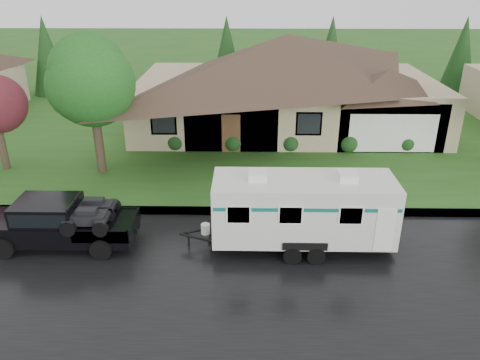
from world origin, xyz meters
name	(u,v)px	position (x,y,z in m)	size (l,w,h in m)	color
ground	(256,241)	(0.00, 0.00, 0.00)	(140.00, 140.00, 0.00)	#26531A
road	(257,273)	(0.00, -2.00, 0.01)	(140.00, 8.00, 0.01)	black
curb	(255,211)	(0.00, 2.25, 0.07)	(140.00, 0.50, 0.15)	gray
lawn	(253,121)	(0.00, 15.00, 0.07)	(140.00, 26.00, 0.15)	#26531A
house_main	(291,71)	(2.29, 13.84, 3.59)	(19.44, 10.80, 6.90)	tan
tree_left_green	(91,79)	(-7.49, 6.18, 4.67)	(3.94, 3.94, 6.52)	#382B1E
shrub_row	(291,142)	(2.00, 9.30, 0.65)	(13.60, 1.00, 1.00)	#143814
pickup_truck	(56,222)	(-7.19, -0.34, 0.96)	(5.37, 2.04, 1.79)	black
travel_trailer	(303,208)	(1.61, -0.34, 1.58)	(6.63, 2.33, 2.97)	silver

